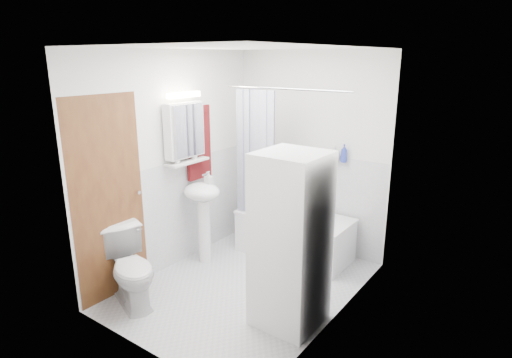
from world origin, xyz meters
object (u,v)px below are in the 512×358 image
Objects in this scene: washer_dryer at (290,241)px; toilet at (131,268)px; bathtub at (294,233)px; sink at (203,204)px.

washer_dryer is 1.59m from toilet.
washer_dryer is 2.13× the size of toilet.
toilet is (-0.75, -1.81, 0.08)m from bathtub.
toilet is (0.03, -1.07, -0.34)m from sink.
sink reaches higher than bathtub.
toilet is at bearing -112.57° from bathtub.
bathtub is at bearing 119.20° from washer_dryer.
sink reaches higher than toilet.
bathtub is 1.29× the size of sink.
bathtub is at bearing -1.43° from toilet.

